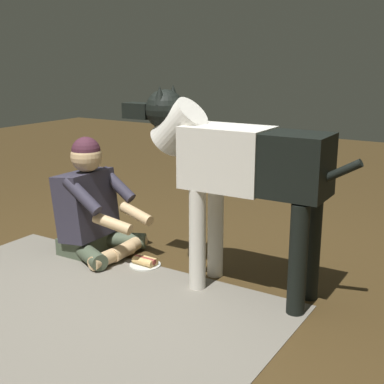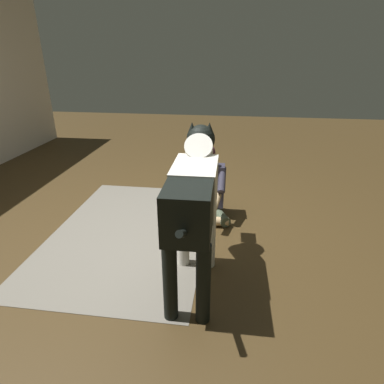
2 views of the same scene
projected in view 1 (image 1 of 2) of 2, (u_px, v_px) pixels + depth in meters
The scene contains 5 objects.
ground_plane at pixel (109, 303), 2.90m from camera, with size 13.18×13.18×0.00m, color #402F18.
area_rug at pixel (67, 310), 2.81m from camera, with size 2.26×1.53×0.01m, color slate.
person_sitting_on_floor at pixel (92, 207), 3.55m from camera, with size 0.62×0.58×0.82m.
large_dog at pixel (236, 165), 2.90m from camera, with size 1.45×0.33×1.17m.
hot_dog_on_plate at pixel (145, 262), 3.41m from camera, with size 0.20×0.20×0.06m.
Camera 1 is at (-1.80, 2.00, 1.33)m, focal length 48.71 mm.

